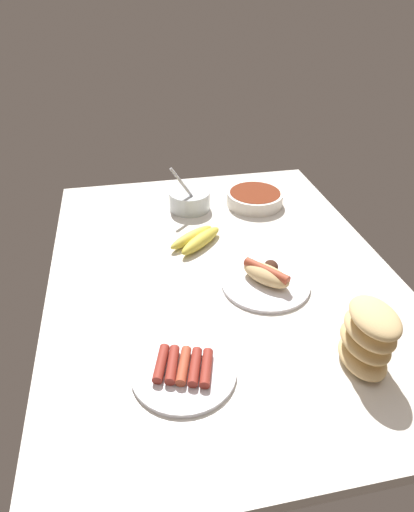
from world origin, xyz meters
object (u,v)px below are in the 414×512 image
object	(u,v)px
plate_sausages	(184,369)
bowl_chili	(255,198)
bowl_coleslaw	(190,199)
bread_stack	(368,337)
plate_hotdog_assembled	(266,278)
banana_bunch	(197,239)

from	to	relation	value
plate_sausages	bowl_chili	distance (cm)	75.43
bowl_coleslaw	bowl_chili	size ratio (longest dim) A/B	0.85
bowl_chili	bowl_coleslaw	bearing A→B (deg)	-93.44
bread_stack	plate_sausages	world-z (taller)	bread_stack
plate_hotdog_assembled	bowl_chili	bearing A→B (deg)	167.17
bowl_chili	plate_hotdog_assembled	bearing A→B (deg)	-12.83
banana_bunch	bowl_chili	world-z (taller)	bowl_chili
plate_sausages	bowl_chili	size ratio (longest dim) A/B	1.13
banana_bunch	plate_sausages	distance (cm)	47.53
banana_bunch	plate_hotdog_assembled	world-z (taller)	plate_hotdog_assembled
banana_bunch	bowl_coleslaw	xyz separation A→B (cm)	(-22.10, 1.59, 1.65)
banana_bunch	bowl_chili	size ratio (longest dim) A/B	0.94
banana_bunch	bowl_coleslaw	size ratio (longest dim) A/B	1.10
bread_stack	bowl_chili	xyz separation A→B (cm)	(-71.45, -1.53, -4.74)
plate_hotdog_assembled	bowl_chili	distance (cm)	43.89
plate_hotdog_assembled	plate_sausages	distance (cm)	34.72
plate_hotdog_assembled	bowl_chili	world-z (taller)	plate_hotdog_assembled
banana_bunch	plate_sausages	world-z (taller)	banana_bunch
plate_sausages	plate_hotdog_assembled	bearing A→B (deg)	134.24
bowl_coleslaw	bowl_chili	xyz separation A→B (cm)	(1.32, 22.00, -0.97)
banana_bunch	plate_hotdog_assembled	xyz separation A→B (cm)	(22.02, 13.84, 0.06)
bread_stack	bowl_coleslaw	xyz separation A→B (cm)	(-72.78, -23.53, -3.77)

